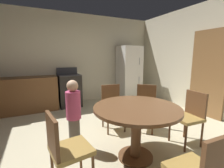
{
  "coord_description": "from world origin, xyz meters",
  "views": [
    {
      "loc": [
        -1.02,
        -1.96,
        1.43
      ],
      "look_at": [
        0.25,
        0.68,
        0.91
      ],
      "focal_mm": 25.13,
      "sensor_mm": 36.0,
      "label": 1
    }
  ],
  "objects_px": {
    "chair_east": "(190,114)",
    "chair_west": "(65,147)",
    "chair_north": "(112,104)",
    "person_child": "(74,113)",
    "dining_table": "(136,117)",
    "oven_range": "(70,90)",
    "refrigerator": "(129,73)",
    "chair_northeast": "(145,104)"
  },
  "relations": [
    {
      "from": "person_child",
      "to": "dining_table",
      "type": "bearing_deg",
      "value": 0.0
    },
    {
      "from": "chair_east",
      "to": "chair_west",
      "type": "xyz_separation_m",
      "value": [
        -1.98,
        -0.07,
        0.0
      ]
    },
    {
      "from": "dining_table",
      "to": "chair_north",
      "type": "distance_m",
      "value": 1.0
    },
    {
      "from": "dining_table",
      "to": "person_child",
      "type": "height_order",
      "value": "person_child"
    },
    {
      "from": "refrigerator",
      "to": "dining_table",
      "type": "xyz_separation_m",
      "value": [
        -1.61,
        -2.8,
        -0.28
      ]
    },
    {
      "from": "chair_north",
      "to": "chair_northeast",
      "type": "bearing_deg",
      "value": 70.87
    },
    {
      "from": "oven_range",
      "to": "chair_east",
      "type": "height_order",
      "value": "oven_range"
    },
    {
      "from": "refrigerator",
      "to": "chair_west",
      "type": "xyz_separation_m",
      "value": [
        -2.6,
        -2.93,
        -0.38
      ]
    },
    {
      "from": "oven_range",
      "to": "dining_table",
      "type": "relative_size",
      "value": 0.93
    },
    {
      "from": "chair_west",
      "to": "person_child",
      "type": "distance_m",
      "value": 0.78
    },
    {
      "from": "chair_west",
      "to": "dining_table",
      "type": "bearing_deg",
      "value": -0.0
    },
    {
      "from": "dining_table",
      "to": "chair_west",
      "type": "xyz_separation_m",
      "value": [
        -0.99,
        -0.14,
        -0.1
      ]
    },
    {
      "from": "chair_east",
      "to": "person_child",
      "type": "height_order",
      "value": "person_child"
    },
    {
      "from": "chair_east",
      "to": "chair_north",
      "type": "xyz_separation_m",
      "value": [
        -0.88,
        1.06,
        0.0
      ]
    },
    {
      "from": "dining_table",
      "to": "oven_range",
      "type": "bearing_deg",
      "value": 97.31
    },
    {
      "from": "chair_east",
      "to": "chair_west",
      "type": "bearing_deg",
      "value": 5.92
    },
    {
      "from": "chair_west",
      "to": "person_child",
      "type": "xyz_separation_m",
      "value": [
        0.25,
        0.73,
        0.08
      ]
    },
    {
      "from": "chair_north",
      "to": "person_child",
      "type": "xyz_separation_m",
      "value": [
        -0.85,
        -0.4,
        0.08
      ]
    },
    {
      "from": "chair_northeast",
      "to": "person_child",
      "type": "relative_size",
      "value": 0.8
    },
    {
      "from": "refrigerator",
      "to": "person_child",
      "type": "bearing_deg",
      "value": -136.77
    },
    {
      "from": "chair_northeast",
      "to": "chair_west",
      "type": "bearing_deg",
      "value": -18.58
    },
    {
      "from": "chair_east",
      "to": "chair_north",
      "type": "height_order",
      "value": "same"
    },
    {
      "from": "refrigerator",
      "to": "chair_northeast",
      "type": "bearing_deg",
      "value": -113.53
    },
    {
      "from": "oven_range",
      "to": "person_child",
      "type": "bearing_deg",
      "value": -99.25
    },
    {
      "from": "chair_northeast",
      "to": "person_child",
      "type": "xyz_separation_m",
      "value": [
        -1.44,
        -0.12,
        0.08
      ]
    },
    {
      "from": "refrigerator",
      "to": "person_child",
      "type": "height_order",
      "value": "refrigerator"
    },
    {
      "from": "chair_east",
      "to": "dining_table",
      "type": "bearing_deg",
      "value": 0.0
    },
    {
      "from": "oven_range",
      "to": "person_child",
      "type": "distance_m",
      "value": 2.29
    },
    {
      "from": "refrigerator",
      "to": "dining_table",
      "type": "relative_size",
      "value": 1.49
    },
    {
      "from": "chair_west",
      "to": "chair_north",
      "type": "bearing_deg",
      "value": 37.72
    },
    {
      "from": "chair_north",
      "to": "chair_west",
      "type": "xyz_separation_m",
      "value": [
        -1.1,
        -1.13,
        0.0
      ]
    },
    {
      "from": "chair_east",
      "to": "chair_northeast",
      "type": "height_order",
      "value": "same"
    },
    {
      "from": "oven_range",
      "to": "chair_north",
      "type": "xyz_separation_m",
      "value": [
        0.48,
        -1.86,
        0.03
      ]
    },
    {
      "from": "oven_range",
      "to": "chair_north",
      "type": "bearing_deg",
      "value": -75.53
    },
    {
      "from": "chair_northeast",
      "to": "chair_west",
      "type": "distance_m",
      "value": 1.89
    },
    {
      "from": "chair_east",
      "to": "chair_west",
      "type": "distance_m",
      "value": 1.98
    },
    {
      "from": "chair_north",
      "to": "person_child",
      "type": "relative_size",
      "value": 0.8
    },
    {
      "from": "dining_table",
      "to": "chair_east",
      "type": "xyz_separation_m",
      "value": [
        0.99,
        -0.07,
        -0.1
      ]
    },
    {
      "from": "dining_table",
      "to": "person_child",
      "type": "distance_m",
      "value": 0.94
    },
    {
      "from": "refrigerator",
      "to": "chair_northeast",
      "type": "distance_m",
      "value": 2.31
    },
    {
      "from": "refrigerator",
      "to": "chair_west",
      "type": "relative_size",
      "value": 2.02
    },
    {
      "from": "chair_north",
      "to": "chair_west",
      "type": "height_order",
      "value": "same"
    }
  ]
}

